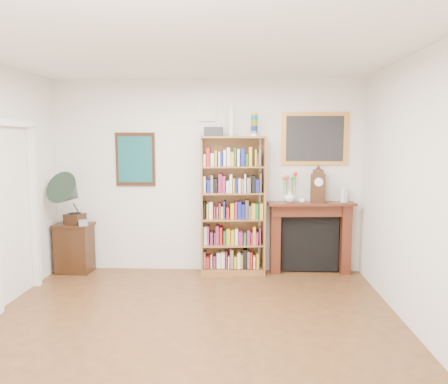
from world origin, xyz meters
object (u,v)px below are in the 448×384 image
gramophone (70,195)px  bottle_left (343,194)px  side_cabinet (74,248)px  bookshelf (233,198)px  cd_stack (83,223)px  mantel_clock (318,186)px  teacup (302,201)px  fireplace (310,232)px  flower_vase (290,196)px  bottle_right (346,195)px

gramophone → bottle_left: 3.88m
side_cabinet → bookshelf: bearing=3.8°
side_cabinet → cd_stack: cd_stack is taller
mantel_clock → teacup: mantel_clock is taller
fireplace → gramophone: gramophone is taller
fireplace → mantel_clock: mantel_clock is taller
bottle_left → teacup: bearing=-171.4°
teacup → bottle_left: bottle_left is taller
side_cabinet → mantel_clock: size_ratio=1.52×
mantel_clock → teacup: (-0.23, -0.06, -0.19)m
fireplace → bottle_left: 0.72m
gramophone → teacup: gramophone is taller
mantel_clock → flower_vase: size_ratio=2.75×
bookshelf → gramophone: size_ratio=2.95×
teacup → bottle_right: size_ratio=0.43×
fireplace → mantel_clock: bearing=-38.6°
fireplace → flower_vase: (-0.31, -0.04, 0.52)m
bookshelf → bottle_left: 1.58m
side_cabinet → bottle_right: (3.93, 0.10, 0.79)m
side_cabinet → teacup: teacup is taller
gramophone → bottle_right: bearing=19.1°
fireplace → gramophone: (-3.43, -0.23, 0.55)m
bottle_left → bottle_right: (0.04, 0.02, -0.02)m
gramophone → flower_vase: bearing=19.5°
cd_stack → mantel_clock: size_ratio=0.25×
bookshelf → bottle_right: bearing=-2.8°
flower_vase → teacup: bearing=-25.9°
fireplace → bottle_left: bearing=-8.3°
cd_stack → bottle_left: bottle_left is taller
bookshelf → cd_stack: bearing=178.9°
flower_vase → teacup: size_ratio=2.00×
flower_vase → cd_stack: bearing=-176.0°
gramophone → bookshelf: bearing=19.5°
bookshelf → fireplace: bookshelf is taller
mantel_clock → side_cabinet: bearing=-164.4°
bookshelf → bottle_right: bookshelf is taller
bookshelf → cd_stack: size_ratio=19.03×
mantel_clock → teacup: bearing=-149.8°
side_cabinet → bottle_right: 4.01m
side_cabinet → bottle_right: bearing=4.5°
cd_stack → flower_vase: 2.97m
bottle_left → bottle_right: 0.05m
fireplace → gramophone: size_ratio=1.62×
side_cabinet → mantel_clock: (3.53, 0.06, 0.92)m
bookshelf → gramophone: bookshelf is taller
side_cabinet → gramophone: 0.80m
flower_vase → bookshelf: bearing=-176.6°
teacup → bottle_right: bottle_right is taller
flower_vase → teacup: flower_vase is taller
flower_vase → bottle_right: 0.80m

